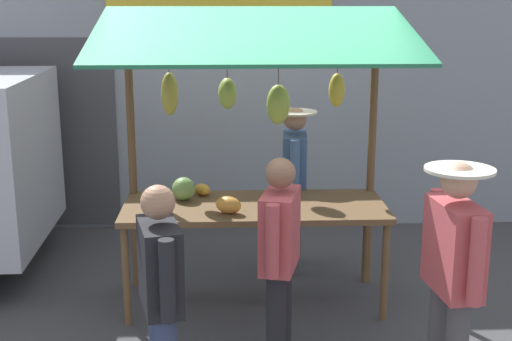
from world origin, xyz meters
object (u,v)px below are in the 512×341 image
at_px(shopper_with_ponytail, 161,290).
at_px(shopper_in_grey_tee, 280,251).
at_px(market_stall, 251,127).
at_px(shopper_with_shopping_bag, 453,268).
at_px(vendor_with_sunhat, 294,176).

height_order(shopper_with_ponytail, shopper_in_grey_tee, shopper_in_grey_tee).
bearing_deg(shopper_in_grey_tee, market_stall, 21.52).
bearing_deg(shopper_in_grey_tee, shopper_with_shopping_bag, -104.11).
bearing_deg(shopper_in_grey_tee, shopper_with_ponytail, 141.41).
bearing_deg(market_stall, shopper_in_grey_tee, 97.65).
bearing_deg(shopper_with_ponytail, shopper_in_grey_tee, -65.72).
bearing_deg(market_stall, shopper_with_shopping_bag, 125.03).
bearing_deg(market_stall, vendor_with_sunhat, -120.97).
distance_m(shopper_with_ponytail, shopper_in_grey_tee, 0.96).
bearing_deg(shopper_with_shopping_bag, shopper_in_grey_tee, 56.03).
bearing_deg(shopper_with_shopping_bag, market_stall, 29.05).
xyz_separation_m(shopper_with_ponytail, shopper_in_grey_tee, (-0.76, -0.59, 0.01)).
relative_size(shopper_with_shopping_bag, shopper_in_grey_tee, 1.06).
distance_m(market_stall, shopper_with_shopping_bag, 2.13).
bearing_deg(vendor_with_sunhat, shopper_in_grey_tee, -3.17).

